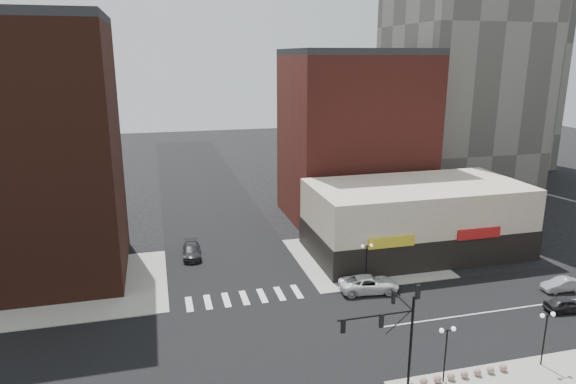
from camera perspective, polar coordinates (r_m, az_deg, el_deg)
name	(u,v)px	position (r m, az deg, el deg)	size (l,w,h in m)	color
ground	(264,344)	(42.13, -2.71, -16.51)	(240.00, 240.00, 0.00)	black
road_ew	(264,344)	(42.12, -2.71, -16.50)	(200.00, 14.00, 0.02)	black
road_ns	(264,344)	(42.12, -2.71, -16.49)	(14.00, 200.00, 0.02)	black
sidewalk_nw	(89,286)	(54.80, -21.29, -9.70)	(15.00, 15.00, 0.12)	gray
sidewalk_ne	(363,257)	(58.51, 8.36, -7.21)	(15.00, 15.00, 0.12)	gray
building_nw	(31,156)	(55.78, -26.66, 3.58)	(16.00, 15.00, 25.00)	#3C1C13
building_ne_midrise	(354,139)	(70.67, 7.35, 5.91)	(18.00, 15.00, 22.00)	maroon
building_ne_row	(416,224)	(60.55, 13.98, -3.46)	(24.20, 12.20, 8.00)	beige
traffic_signal	(396,324)	(35.33, 11.91, -14.19)	(5.59, 3.09, 7.77)	black
street_lamp_se_a	(447,341)	(37.71, 17.22, -15.49)	(1.22, 0.32, 4.16)	black
street_lamp_se_b	(546,325)	(42.16, 26.77, -13.09)	(1.22, 0.32, 4.16)	black
street_lamp_ne	(367,254)	(50.85, 8.74, -6.78)	(1.22, 0.32, 4.16)	black
bollard_row	(464,374)	(40.02, 19.00, -18.60)	(6.84, 0.54, 0.54)	#886C5E
white_suv	(369,284)	(50.46, 8.99, -10.06)	(2.63, 5.70, 1.58)	silver
dark_sedan_east	(567,304)	(52.56, 28.55, -10.92)	(1.55, 3.85, 1.31)	black
silver_sedan	(562,285)	(56.58, 28.12, -9.07)	(1.35, 3.87, 1.27)	gray
dark_sedan_north	(192,251)	(58.92, -10.65, -6.46)	(2.01, 4.93, 1.43)	black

